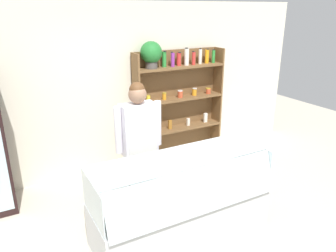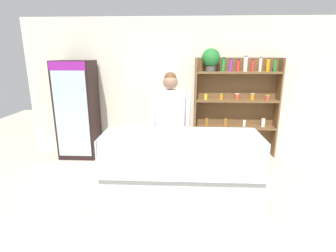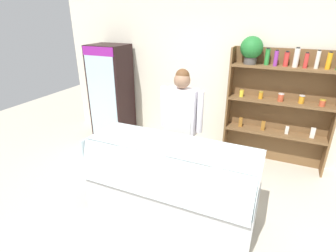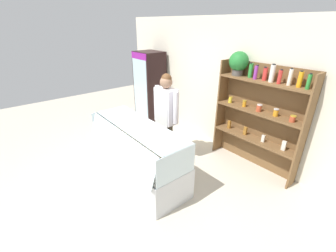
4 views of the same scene
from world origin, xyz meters
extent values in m
plane|color=beige|center=(0.00, 0.00, 0.00)|extent=(12.00, 12.00, 0.00)
cube|color=silver|center=(0.00, 2.15, 1.35)|extent=(6.80, 0.10, 2.70)
cylinder|color=purple|center=(-2.06, 1.49, 0.34)|extent=(0.06, 0.06, 0.17)
cube|color=brown|center=(0.85, 2.05, 0.97)|extent=(1.63, 0.02, 1.94)
cube|color=brown|center=(0.05, 1.91, 0.97)|extent=(0.03, 0.28, 1.94)
cube|color=brown|center=(1.65, 1.91, 0.97)|extent=(0.03, 0.28, 1.94)
cube|color=brown|center=(0.85, 1.91, 0.58)|extent=(1.57, 0.28, 0.04)
cube|color=brown|center=(0.85, 1.91, 1.12)|extent=(1.57, 0.28, 0.04)
cube|color=brown|center=(0.85, 1.91, 1.67)|extent=(1.57, 0.28, 0.04)
cylinder|color=#4C4742|center=(0.32, 1.91, 1.74)|extent=(0.19, 0.19, 0.11)
sphere|color=#22712D|center=(0.32, 1.91, 1.94)|extent=(0.34, 0.34, 0.34)
cylinder|color=#2D8C38|center=(0.57, 1.94, 1.81)|extent=(0.07, 0.07, 0.25)
cylinder|color=black|center=(0.57, 1.91, 1.94)|extent=(0.05, 0.05, 0.02)
cylinder|color=purple|center=(0.70, 1.88, 1.80)|extent=(0.06, 0.06, 0.22)
cylinder|color=black|center=(0.70, 1.91, 1.92)|extent=(0.04, 0.04, 0.02)
cylinder|color=red|center=(0.84, 1.93, 1.79)|extent=(0.07, 0.07, 0.21)
cylinder|color=black|center=(0.84, 1.91, 1.90)|extent=(0.05, 0.05, 0.02)
cylinder|color=silver|center=(0.97, 1.90, 1.82)|extent=(0.08, 0.08, 0.27)
cylinder|color=black|center=(0.97, 1.91, 1.97)|extent=(0.05, 0.05, 0.02)
cylinder|color=red|center=(1.11, 1.89, 1.79)|extent=(0.06, 0.06, 0.21)
cylinder|color=black|center=(1.11, 1.91, 1.90)|extent=(0.04, 0.04, 0.02)
cylinder|color=silver|center=(1.25, 1.92, 1.81)|extent=(0.06, 0.06, 0.25)
cylinder|color=black|center=(1.25, 1.91, 1.94)|extent=(0.04, 0.04, 0.02)
cylinder|color=orange|center=(1.40, 1.92, 1.80)|extent=(0.07, 0.07, 0.23)
cylinder|color=black|center=(1.40, 1.91, 1.93)|extent=(0.04, 0.04, 0.02)
cylinder|color=#2D8C38|center=(1.53, 1.91, 1.79)|extent=(0.06, 0.06, 0.22)
cylinder|color=black|center=(1.53, 1.91, 1.91)|extent=(0.04, 0.04, 0.02)
cylinder|color=yellow|center=(0.25, 1.90, 1.19)|extent=(0.07, 0.07, 0.10)
cylinder|color=gold|center=(0.25, 1.91, 1.25)|extent=(0.07, 0.07, 0.01)
cylinder|color=orange|center=(0.56, 1.92, 1.20)|extent=(0.07, 0.07, 0.11)
cylinder|color=gold|center=(0.56, 1.91, 1.25)|extent=(0.07, 0.07, 0.01)
cylinder|color=#BF4C2D|center=(0.86, 1.90, 1.20)|extent=(0.09, 0.09, 0.11)
cylinder|color=silver|center=(0.86, 1.91, 1.26)|extent=(0.09, 0.09, 0.01)
cylinder|color=orange|center=(1.16, 1.92, 1.20)|extent=(0.08, 0.08, 0.12)
cylinder|color=silver|center=(1.16, 1.91, 1.27)|extent=(0.08, 0.08, 0.01)
cylinder|color=#BF4C2D|center=(1.44, 1.89, 1.18)|extent=(0.09, 0.09, 0.09)
cylinder|color=gold|center=(1.44, 1.91, 1.23)|extent=(0.09, 0.09, 0.01)
cube|color=#9E6623|center=(0.29, 1.91, 0.68)|extent=(0.06, 0.04, 0.16)
cube|color=#9E6623|center=(0.66, 1.91, 0.68)|extent=(0.06, 0.04, 0.16)
cube|color=silver|center=(1.04, 1.91, 0.67)|extent=(0.05, 0.04, 0.13)
cube|color=silver|center=(1.41, 1.91, 0.68)|extent=(0.07, 0.04, 0.17)
cube|color=silver|center=(-0.23, 0.04, 0.28)|extent=(2.08, 0.75, 0.55)
cube|color=white|center=(-0.23, 0.04, 0.57)|extent=(2.02, 0.69, 0.03)
cube|color=silver|center=(-0.23, -0.32, 0.78)|extent=(2.04, 0.16, 0.47)
cube|color=silver|center=(-0.23, 0.09, 1.00)|extent=(2.04, 0.59, 0.01)
cube|color=silver|center=(-1.26, 0.04, 0.78)|extent=(0.01, 0.71, 0.45)
cube|color=silver|center=(0.80, 0.04, 0.78)|extent=(0.01, 0.71, 0.45)
cube|color=beige|center=(-1.07, 0.13, 0.61)|extent=(0.16, 0.13, 0.06)
cube|color=white|center=(-1.07, -0.10, 0.61)|extent=(0.05, 0.03, 0.02)
cube|color=tan|center=(-0.79, 0.13, 0.61)|extent=(0.17, 0.14, 0.04)
cube|color=white|center=(-0.79, -0.10, 0.61)|extent=(0.05, 0.03, 0.02)
cube|color=beige|center=(-0.51, 0.13, 0.61)|extent=(0.17, 0.14, 0.05)
cube|color=white|center=(-0.51, -0.10, 0.61)|extent=(0.05, 0.03, 0.02)
cube|color=beige|center=(-0.23, 0.13, 0.61)|extent=(0.17, 0.13, 0.05)
cube|color=white|center=(-0.23, -0.10, 0.61)|extent=(0.05, 0.03, 0.02)
cube|color=beige|center=(0.05, 0.13, 0.61)|extent=(0.16, 0.12, 0.05)
cube|color=white|center=(0.05, -0.10, 0.61)|extent=(0.05, 0.03, 0.02)
cube|color=tan|center=(0.33, 0.13, 0.61)|extent=(0.16, 0.13, 0.05)
cube|color=white|center=(0.33, -0.10, 0.61)|extent=(0.05, 0.03, 0.02)
cube|color=tan|center=(0.61, 0.13, 0.61)|extent=(0.17, 0.13, 0.05)
cube|color=white|center=(0.61, -0.10, 0.61)|extent=(0.05, 0.03, 0.02)
cylinder|color=tan|center=(-1.09, -0.07, 0.65)|extent=(0.18, 0.15, 0.13)
cylinder|color=#C1706B|center=(-0.87, -0.07, 0.65)|extent=(0.19, 0.15, 0.13)
cylinder|color=white|center=(0.29, -0.05, 0.68)|extent=(0.07, 0.07, 0.19)
cylinder|color=white|center=(0.39, -0.05, 0.69)|extent=(0.07, 0.07, 0.21)
cylinder|color=#4C4233|center=(-0.50, 0.82, 0.40)|extent=(0.13, 0.13, 0.81)
cylinder|color=#4C4233|center=(-0.30, 0.82, 0.40)|extent=(0.13, 0.13, 0.81)
cube|color=white|center=(-0.40, 0.82, 1.14)|extent=(0.45, 0.24, 0.67)
cube|color=white|center=(-0.40, 0.69, 0.78)|extent=(0.38, 0.01, 1.24)
cylinder|color=white|center=(-0.67, 0.82, 1.17)|extent=(0.09, 0.09, 0.60)
cylinder|color=white|center=(-0.12, 0.82, 1.17)|extent=(0.09, 0.09, 0.60)
sphere|color=#8C664C|center=(-0.40, 0.82, 1.59)|extent=(0.23, 0.23, 0.23)
sphere|color=brown|center=(-0.40, 0.83, 1.65)|extent=(0.19, 0.19, 0.19)
camera|label=1|loc=(-1.94, -2.79, 2.59)|focal=35.00mm
camera|label=2|loc=(-0.23, -3.22, 2.01)|focal=28.00mm
camera|label=3|loc=(0.86, -2.45, 2.42)|focal=28.00mm
camera|label=4|loc=(2.73, -1.67, 2.57)|focal=24.00mm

